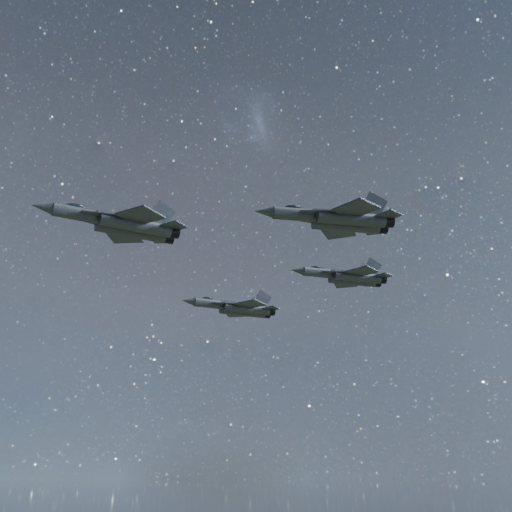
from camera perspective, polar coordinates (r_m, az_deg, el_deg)
jet_lead at (r=72.90m, az=-12.63°, el=3.02°), size 17.78×12.60×4.51m
jet_left at (r=104.04m, az=-1.79°, el=-4.96°), size 17.39×12.14×4.38m
jet_right at (r=70.30m, az=7.76°, el=3.50°), size 16.95×11.32×4.30m
jet_slot at (r=88.12m, az=8.67°, el=-1.95°), size 15.14×10.32×3.80m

